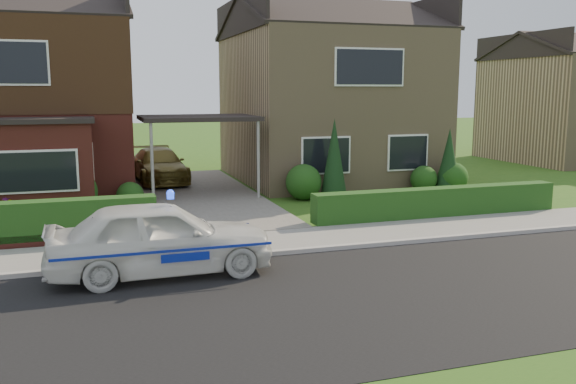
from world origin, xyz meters
name	(u,v)px	position (x,y,z in m)	size (l,w,h in m)	color
ground	(311,302)	(0.00, 0.00, 0.00)	(120.00, 120.00, 0.00)	#295516
road	(311,302)	(0.00, 0.00, 0.00)	(60.00, 6.00, 0.02)	black
kerb	(263,254)	(0.00, 3.05, 0.06)	(60.00, 0.16, 0.12)	#9E9993
sidewalk	(251,243)	(0.00, 4.10, 0.05)	(60.00, 2.00, 0.10)	slate
driveway	(200,195)	(0.00, 11.00, 0.06)	(3.80, 12.00, 0.12)	#666059
house_left	(18,85)	(-5.78, 13.90, 3.81)	(7.50, 9.53, 7.25)	maroon
house_right	(326,89)	(5.80, 13.99, 3.66)	(7.50, 8.06, 7.25)	#99805E
carport_link	(198,119)	(0.00, 10.95, 2.66)	(3.80, 3.00, 2.77)	black
hedge_right	(437,219)	(5.80, 5.35, 0.00)	(7.50, 0.55, 0.80)	#143C13
shrub_left_mid	(75,192)	(-4.00, 9.30, 0.66)	(1.32, 1.32, 1.32)	#143C13
shrub_left_near	(130,195)	(-2.40, 9.60, 0.42)	(0.84, 0.84, 0.84)	#143C13
shrub_right_near	(304,182)	(3.20, 9.40, 0.60)	(1.20, 1.20, 1.20)	#143C13
shrub_right_mid	(424,179)	(7.80, 9.50, 0.48)	(0.96, 0.96, 0.96)	#143C13
shrub_right_far	(453,177)	(8.80, 9.20, 0.54)	(1.08, 1.08, 1.08)	#143C13
conifer_a	(334,161)	(4.20, 9.20, 1.30)	(0.90, 0.90, 2.60)	black
conifer_b	(449,162)	(8.60, 9.20, 1.10)	(0.90, 0.90, 2.20)	black
neighbour_right	(569,110)	(20.00, 16.00, 2.60)	(6.50, 7.00, 5.20)	#99805E
police_car	(161,238)	(-2.27, 2.40, 0.75)	(4.03, 4.40, 1.66)	silver
driveway_car	(159,165)	(-1.00, 14.25, 0.75)	(1.78, 4.38, 1.27)	brown
potted_plant_b	(73,215)	(-4.01, 7.19, 0.39)	(0.35, 0.43, 0.78)	gray
potted_plant_c	(9,211)	(-5.70, 8.40, 0.36)	(0.40, 0.40, 0.71)	gray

